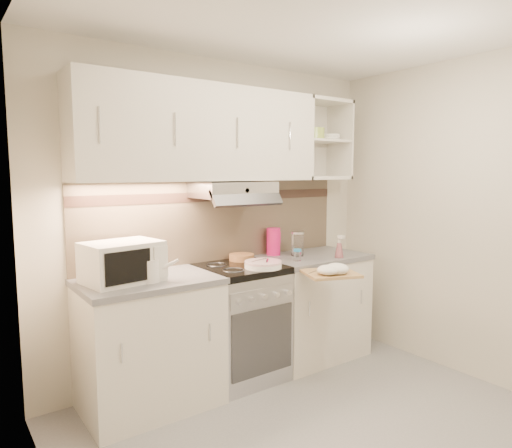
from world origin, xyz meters
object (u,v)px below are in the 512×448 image
at_px(electric_range, 240,322).
at_px(cutting_board, 330,273).
at_px(watering_can, 150,269).
at_px(pink_pitcher, 274,241).
at_px(glass_jar, 297,244).
at_px(microwave, 122,262).
at_px(plate_stack, 263,264).
at_px(spray_bottle, 339,248).

height_order(electric_range, cutting_board, electric_range).
height_order(watering_can, cutting_board, watering_can).
relative_size(pink_pitcher, glass_jar, 1.13).
relative_size(microwave, watering_can, 1.94).
xyz_separation_m(electric_range, plate_stack, (0.09, -0.18, 0.48)).
height_order(microwave, spray_bottle, microwave).
bearing_deg(glass_jar, cutting_board, -106.58).
relative_size(plate_stack, pink_pitcher, 1.18).
height_order(pink_pitcher, spray_bottle, pink_pitcher).
relative_size(microwave, glass_jar, 2.45).
xyz_separation_m(watering_can, cutting_board, (1.23, -0.42, -0.11)).
height_order(watering_can, glass_jar, watering_can).
distance_m(watering_can, pink_pitcher, 1.29).
bearing_deg(microwave, cutting_board, -29.28).
bearing_deg(glass_jar, plate_stack, -156.92).
bearing_deg(spray_bottle, electric_range, 160.10).
relative_size(electric_range, spray_bottle, 4.48).
height_order(plate_stack, cutting_board, plate_stack).
xyz_separation_m(electric_range, glass_jar, (0.63, 0.05, 0.55)).
relative_size(microwave, cutting_board, 1.38).
bearing_deg(watering_can, pink_pitcher, 33.80).
xyz_separation_m(microwave, watering_can, (0.15, -0.11, -0.05)).
relative_size(electric_range, microwave, 1.75).
height_order(microwave, watering_can, microwave).
distance_m(electric_range, plate_stack, 0.52).
bearing_deg(cutting_board, pink_pitcher, 109.19).
height_order(electric_range, plate_stack, plate_stack).
xyz_separation_m(plate_stack, glass_jar, (0.54, 0.23, 0.08)).
xyz_separation_m(electric_range, watering_can, (-0.77, -0.10, 0.53)).
bearing_deg(glass_jar, microwave, -178.55).
bearing_deg(electric_range, glass_jar, 4.57).
relative_size(pink_pitcher, spray_bottle, 1.18).
height_order(glass_jar, cutting_board, glass_jar).
height_order(electric_range, watering_can, watering_can).
bearing_deg(pink_pitcher, glass_jar, -44.87).
xyz_separation_m(watering_can, spray_bottle, (1.63, -0.12, -0.00)).
relative_size(glass_jar, spray_bottle, 1.04).
distance_m(watering_can, glass_jar, 1.41).
distance_m(plate_stack, glass_jar, 0.59).
relative_size(watering_can, cutting_board, 0.71).
distance_m(pink_pitcher, cutting_board, 0.73).
distance_m(electric_range, spray_bottle, 1.03).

